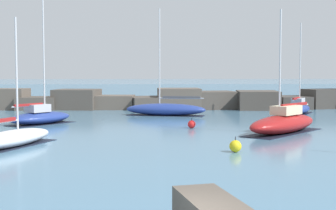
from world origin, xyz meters
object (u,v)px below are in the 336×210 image
object	(u,v)px
sailboat_moored_0	(12,138)
sailboat_moored_5	(166,109)
mooring_buoy_far_side	(192,124)
mooring_buoy_orange_near	(235,146)
sailboat_moored_1	(284,123)
sailboat_moored_2	(40,117)
sailboat_moored_4	(298,108)

from	to	relation	value
sailboat_moored_0	sailboat_moored_5	distance (m)	21.51
sailboat_moored_5	mooring_buoy_far_side	xyz separation A→B (m)	(1.61, -10.73, -0.33)
mooring_buoy_orange_near	mooring_buoy_far_side	size ratio (longest dim) A/B	1.05
sailboat_moored_1	sailboat_moored_5	distance (m)	15.82
sailboat_moored_0	sailboat_moored_2	world-z (taller)	sailboat_moored_2
sailboat_moored_2	sailboat_moored_4	world-z (taller)	sailboat_moored_2
sailboat_moored_1	mooring_buoy_far_side	distance (m)	6.98
sailboat_moored_0	sailboat_moored_4	bearing A→B (deg)	41.18
sailboat_moored_4	sailboat_moored_0	bearing A→B (deg)	-138.82
sailboat_moored_5	sailboat_moored_4	bearing A→B (deg)	5.30
sailboat_moored_5	mooring_buoy_far_side	size ratio (longest dim) A/B	13.05
sailboat_moored_4	sailboat_moored_5	bearing A→B (deg)	-174.70
sailboat_moored_2	sailboat_moored_4	bearing A→B (deg)	19.07
mooring_buoy_orange_near	mooring_buoy_far_side	distance (m)	11.05
sailboat_moored_1	mooring_buoy_orange_near	distance (m)	9.41
sailboat_moored_1	sailboat_moored_2	distance (m)	19.76
sailboat_moored_5	sailboat_moored_2	bearing A→B (deg)	-146.11
sailboat_moored_5	mooring_buoy_orange_near	bearing A→B (deg)	-82.20
mooring_buoy_orange_near	sailboat_moored_1	bearing A→B (deg)	58.25
sailboat_moored_1	sailboat_moored_2	size ratio (longest dim) A/B	0.83
sailboat_moored_2	mooring_buoy_orange_near	world-z (taller)	sailboat_moored_2
sailboat_moored_0	sailboat_moored_1	world-z (taller)	sailboat_moored_1
sailboat_moored_1	sailboat_moored_4	distance (m)	16.12
sailboat_moored_1	sailboat_moored_2	bearing A→B (deg)	160.86
sailboat_moored_0	mooring_buoy_orange_near	distance (m)	12.82
sailboat_moored_1	sailboat_moored_5	size ratio (longest dim) A/B	0.82
sailboat_moored_1	mooring_buoy_orange_near	bearing A→B (deg)	-121.75
sailboat_moored_2	sailboat_moored_5	bearing A→B (deg)	33.89
sailboat_moored_2	sailboat_moored_5	world-z (taller)	sailboat_moored_5
sailboat_moored_5	sailboat_moored_1	bearing A→B (deg)	-59.97
sailboat_moored_2	sailboat_moored_5	size ratio (longest dim) A/B	0.99
sailboat_moored_1	sailboat_moored_2	xyz separation A→B (m)	(-18.67, 6.48, -0.10)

